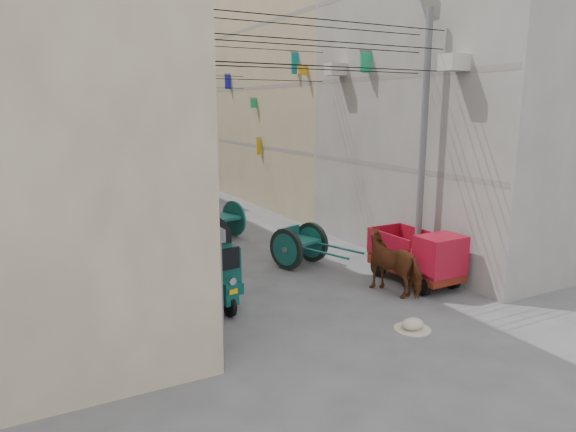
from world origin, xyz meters
TOP-DOWN VIEW (x-y plane):
  - ground at (0.00, 0.00)m, footprint 140.00×140.00m
  - building_row_right at (8.00, 34.13)m, footprint 8.00×62.00m
  - end_cap_building at (0.00, 66.00)m, footprint 22.00×10.00m
  - shutters_left at (-3.92, 10.38)m, footprint 0.18×14.40m
  - signboards at (-0.01, 21.66)m, footprint 8.22×40.52m
  - ac_units at (3.65, 7.67)m, footprint 0.70×6.55m
  - utility_poles at (0.00, 17.00)m, footprint 7.40×22.20m
  - overhead_cables at (0.00, 14.40)m, footprint 7.40×22.52m
  - auto_rickshaw at (-3.04, 6.95)m, footprint 1.75×2.70m
  - tonga_cart at (0.81, 8.60)m, footprint 2.06×3.22m
  - mini_truck at (3.06, 5.16)m, footprint 1.39×2.98m
  - second_cart at (-0.35, 13.23)m, footprint 2.00×1.87m
  - feed_sack at (0.73, 2.87)m, footprint 0.55×0.44m
  - horse at (2.04, 5.16)m, footprint 1.47×2.21m
  - distant_car_white at (-0.49, 18.16)m, footprint 1.45×3.38m
  - distant_car_grey at (2.80, 31.82)m, footprint 1.55×3.37m
  - distant_car_green at (0.29, 39.76)m, footprint 2.13×4.55m

SIDE VIEW (x-z plane):
  - ground at x=0.00m, z-range 0.00..0.00m
  - feed_sack at x=0.73m, z-range 0.00..0.27m
  - distant_car_grey at x=2.80m, z-range 0.00..1.07m
  - distant_car_white at x=-0.49m, z-range 0.00..1.14m
  - distant_car_green at x=0.29m, z-range 0.00..1.28m
  - tonga_cart at x=0.81m, z-range 0.03..1.39m
  - second_cart at x=-0.35m, z-range 0.05..1.50m
  - mini_truck at x=3.06m, z-range -0.03..1.63m
  - horse at x=2.04m, z-range 0.00..1.72m
  - auto_rickshaw at x=-3.04m, z-range 0.16..2.01m
  - shutters_left at x=-3.92m, z-range 0.06..2.93m
  - signboards at x=-0.01m, z-range 0.59..6.27m
  - utility_poles at x=0.00m, z-range 0.00..8.00m
  - building_row_right at x=8.00m, z-range -0.54..13.46m
  - end_cap_building at x=0.00m, z-range 0.00..13.00m
  - overhead_cables at x=0.00m, z-range 6.20..7.33m
  - ac_units at x=3.65m, z-range 5.76..9.11m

